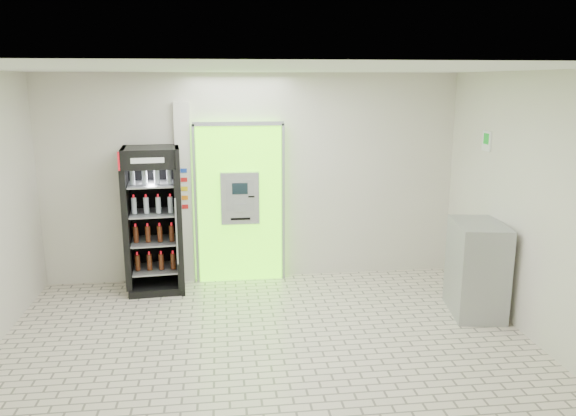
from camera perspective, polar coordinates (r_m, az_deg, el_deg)
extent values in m
plane|color=beige|center=(6.26, -1.95, -14.66)|extent=(6.00, 6.00, 0.00)
plane|color=silver|center=(8.17, -3.58, 3.02)|extent=(6.00, 0.00, 6.00)
plane|color=silver|center=(3.37, 1.68, -11.55)|extent=(6.00, 0.00, 6.00)
plane|color=silver|center=(6.68, 24.51, -0.35)|extent=(0.00, 5.00, 5.00)
plane|color=white|center=(5.56, -2.19, 13.95)|extent=(6.00, 6.00, 0.00)
cube|color=#66FC13|center=(8.16, -4.92, 0.48)|extent=(1.20, 0.12, 2.30)
cube|color=gray|center=(7.92, -5.06, 8.52)|extent=(1.28, 0.04, 0.06)
cube|color=gray|center=(8.09, -9.36, 0.25)|extent=(0.04, 0.04, 2.30)
cube|color=gray|center=(8.14, -0.47, 0.49)|extent=(0.04, 0.04, 2.30)
cube|color=black|center=(8.27, -4.13, -3.98)|extent=(0.62, 0.01, 0.67)
cube|color=black|center=(7.96, -7.48, 6.17)|extent=(0.22, 0.01, 0.18)
cube|color=#989A9F|center=(8.03, -4.91, 1.01)|extent=(0.55, 0.12, 0.75)
cube|color=black|center=(7.94, -4.91, 1.97)|extent=(0.22, 0.01, 0.16)
cube|color=gray|center=(7.99, -4.87, 0.00)|extent=(0.16, 0.01, 0.12)
cube|color=black|center=(7.97, -3.74, 1.15)|extent=(0.09, 0.01, 0.02)
cube|color=black|center=(8.03, -4.85, -1.11)|extent=(0.28, 0.01, 0.03)
cube|color=silver|center=(8.16, -10.43, 1.39)|extent=(0.22, 0.10, 2.60)
cube|color=#193FB2|center=(8.04, -10.55, 3.75)|extent=(0.09, 0.01, 0.06)
cube|color=red|center=(8.06, -10.52, 2.84)|extent=(0.09, 0.01, 0.06)
cube|color=yellow|center=(8.09, -10.48, 1.94)|extent=(0.09, 0.01, 0.06)
cube|color=orange|center=(8.11, -10.44, 1.04)|extent=(0.09, 0.01, 0.06)
cube|color=red|center=(8.14, -10.40, 0.14)|extent=(0.09, 0.01, 0.06)
cube|color=black|center=(7.97, -13.46, -1.19)|extent=(0.81, 0.75, 2.01)
cube|color=black|center=(8.27, -13.22, -0.66)|extent=(0.76, 0.12, 2.01)
cube|color=red|center=(7.47, -14.09, 4.71)|extent=(0.74, 0.07, 0.24)
cube|color=white|center=(7.47, -14.09, 4.70)|extent=(0.42, 0.04, 0.07)
cube|color=black|center=(8.24, -13.11, -7.66)|extent=(0.81, 0.75, 0.10)
cylinder|color=gray|center=(7.60, -11.27, -2.38)|extent=(0.03, 0.03, 0.91)
cube|color=gray|center=(8.16, -13.20, -6.00)|extent=(0.68, 0.64, 0.02)
cube|color=gray|center=(8.04, -13.35, -3.28)|extent=(0.68, 0.64, 0.02)
cube|color=gray|center=(7.94, -13.49, -0.49)|extent=(0.68, 0.64, 0.02)
cube|color=gray|center=(7.86, -13.65, 2.37)|extent=(0.68, 0.64, 0.02)
cube|color=#989A9F|center=(7.46, 18.62, -5.83)|extent=(0.73, 0.97, 1.18)
cube|color=gray|center=(7.32, 16.55, -5.55)|extent=(0.15, 0.85, 0.01)
cube|color=white|center=(7.79, 19.55, 6.43)|extent=(0.02, 0.22, 0.26)
cube|color=#0B821B|center=(7.78, 19.49, 6.65)|extent=(0.00, 0.14, 0.14)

